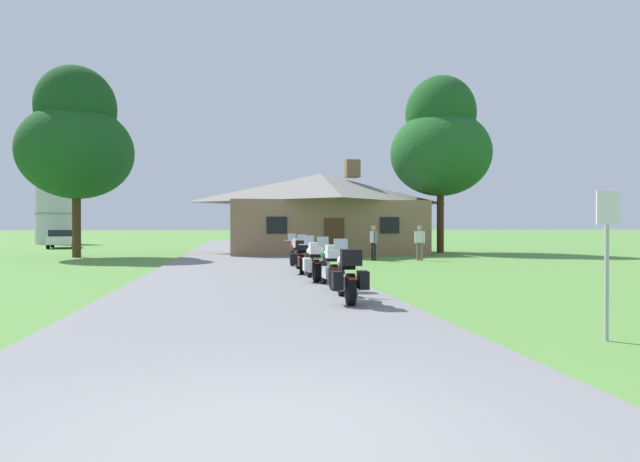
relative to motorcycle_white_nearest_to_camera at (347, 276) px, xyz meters
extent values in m
plane|color=#56893D|center=(-2.03, 13.14, -0.61)|extent=(500.00, 500.00, 0.00)
cube|color=slate|center=(-2.03, 11.14, -0.58)|extent=(6.40, 80.00, 0.06)
cylinder|color=black|center=(0.07, 0.96, -0.23)|extent=(0.15, 0.65, 0.64)
cylinder|color=black|center=(-0.03, -0.48, -0.23)|extent=(0.20, 0.65, 0.64)
cube|color=silver|center=(0.01, 0.22, -0.17)|extent=(0.30, 0.58, 0.30)
ellipsoid|color=silver|center=(0.03, 0.48, 0.28)|extent=(0.34, 0.54, 0.26)
cube|color=black|center=(0.00, 0.02, 0.19)|extent=(0.32, 0.54, 0.10)
cylinder|color=silver|center=(0.06, 0.92, 0.47)|extent=(0.66, 0.08, 0.03)
cylinder|color=silver|center=(0.07, 0.96, 0.13)|extent=(0.08, 0.24, 0.73)
cube|color=#B2BCC6|center=(0.07, 1.02, 0.61)|extent=(0.33, 0.13, 0.27)
sphere|color=silver|center=(0.06, 0.92, 0.33)|extent=(0.11, 0.11, 0.11)
cube|color=black|center=(-0.04, -0.53, 0.41)|extent=(0.42, 0.39, 0.32)
cube|color=red|center=(-0.05, -0.70, 0.00)|extent=(0.14, 0.04, 0.06)
cylinder|color=silver|center=(0.13, -0.17, -0.33)|extent=(0.11, 0.55, 0.07)
cube|color=black|center=(-0.29, -0.41, -0.05)|extent=(0.23, 0.41, 0.36)
cube|color=black|center=(0.23, -0.44, -0.05)|extent=(0.23, 0.41, 0.36)
cylinder|color=black|center=(0.08, 3.47, -0.23)|extent=(0.12, 0.64, 0.64)
cylinder|color=black|center=(0.11, 2.03, -0.23)|extent=(0.17, 0.64, 0.64)
cube|color=silver|center=(0.09, 2.73, -0.17)|extent=(0.27, 0.56, 0.30)
ellipsoid|color=#195B33|center=(0.09, 2.99, 0.28)|extent=(0.31, 0.53, 0.26)
cube|color=black|center=(0.10, 2.53, 0.19)|extent=(0.29, 0.53, 0.10)
cylinder|color=silver|center=(0.08, 3.43, 0.47)|extent=(0.66, 0.04, 0.03)
cylinder|color=silver|center=(0.08, 3.47, 0.13)|extent=(0.06, 0.24, 0.73)
cube|color=#B2BCC6|center=(0.08, 3.53, 0.61)|extent=(0.32, 0.12, 0.27)
sphere|color=silver|center=(0.08, 3.43, 0.33)|extent=(0.11, 0.11, 0.11)
cube|color=silver|center=(0.11, 1.98, 0.41)|extent=(0.41, 0.37, 0.32)
cube|color=red|center=(0.11, 1.81, 0.00)|extent=(0.14, 0.03, 0.06)
cylinder|color=silver|center=(0.24, 2.36, -0.33)|extent=(0.08, 0.55, 0.07)
cylinder|color=black|center=(-0.04, 5.38, -0.23)|extent=(0.11, 0.64, 0.64)
cylinder|color=black|center=(-0.04, 3.94, -0.23)|extent=(0.15, 0.64, 0.64)
cube|color=silver|center=(-0.04, 4.64, -0.17)|extent=(0.26, 0.56, 0.30)
ellipsoid|color=silver|center=(-0.04, 4.90, 0.28)|extent=(0.30, 0.52, 0.26)
cube|color=black|center=(-0.04, 4.44, 0.19)|extent=(0.28, 0.52, 0.10)
cylinder|color=silver|center=(-0.04, 5.34, 0.47)|extent=(0.66, 0.03, 0.03)
cylinder|color=silver|center=(-0.04, 5.38, 0.13)|extent=(0.06, 0.24, 0.73)
cube|color=#B2BCC6|center=(-0.04, 5.44, 0.61)|extent=(0.32, 0.11, 0.27)
sphere|color=silver|center=(-0.04, 5.34, 0.33)|extent=(0.11, 0.11, 0.11)
cube|color=silver|center=(-0.04, 3.89, 0.41)|extent=(0.40, 0.36, 0.32)
cube|color=red|center=(-0.04, 3.72, 0.00)|extent=(0.14, 0.03, 0.06)
cylinder|color=silver|center=(0.10, 4.26, -0.33)|extent=(0.07, 0.55, 0.07)
cube|color=silver|center=(-0.30, 3.99, -0.05)|extent=(0.20, 0.40, 0.36)
cube|color=silver|center=(0.22, 3.99, -0.05)|extent=(0.20, 0.40, 0.36)
cylinder|color=black|center=(0.02, 7.84, -0.23)|extent=(0.18, 0.65, 0.64)
cylinder|color=black|center=(-0.15, 6.41, -0.23)|extent=(0.23, 0.65, 0.64)
cube|color=silver|center=(-0.07, 7.10, -0.17)|extent=(0.32, 0.59, 0.30)
ellipsoid|color=silver|center=(-0.04, 7.36, 0.28)|extent=(0.36, 0.55, 0.26)
cube|color=black|center=(-0.09, 6.91, 0.19)|extent=(0.34, 0.55, 0.10)
cylinder|color=silver|center=(0.01, 7.80, 0.47)|extent=(0.66, 0.11, 0.03)
cylinder|color=silver|center=(0.02, 7.84, 0.13)|extent=(0.09, 0.24, 0.73)
cube|color=#B2BCC6|center=(0.03, 7.90, 0.61)|extent=(0.33, 0.15, 0.27)
sphere|color=silver|center=(0.01, 7.80, 0.33)|extent=(0.11, 0.11, 0.11)
cube|color=black|center=(-0.15, 6.36, 0.41)|extent=(0.44, 0.40, 0.32)
cube|color=red|center=(-0.17, 6.19, 0.00)|extent=(0.14, 0.05, 0.06)
cylinder|color=silver|center=(0.03, 6.71, -0.33)|extent=(0.13, 0.55, 0.07)
cube|color=black|center=(-0.40, 6.49, -0.05)|extent=(0.25, 0.42, 0.36)
cube|color=black|center=(0.12, 6.43, -0.05)|extent=(0.25, 0.42, 0.36)
cylinder|color=black|center=(-0.08, 10.09, -0.23)|extent=(0.15, 0.65, 0.64)
cylinder|color=black|center=(0.01, 8.66, -0.23)|extent=(0.19, 0.65, 0.64)
cube|color=silver|center=(-0.03, 9.35, -0.17)|extent=(0.29, 0.57, 0.30)
ellipsoid|color=maroon|center=(-0.05, 9.61, 0.28)|extent=(0.33, 0.54, 0.26)
cube|color=black|center=(-0.02, 9.15, 0.19)|extent=(0.31, 0.54, 0.10)
cylinder|color=silver|center=(-0.07, 10.05, 0.47)|extent=(0.66, 0.07, 0.03)
cylinder|color=silver|center=(-0.08, 10.09, 0.13)|extent=(0.07, 0.24, 0.73)
cube|color=#B2BCC6|center=(-0.08, 10.15, 0.61)|extent=(0.33, 0.13, 0.27)
sphere|color=silver|center=(-0.07, 10.05, 0.33)|extent=(0.11, 0.11, 0.11)
cube|color=silver|center=(0.02, 8.61, 0.41)|extent=(0.42, 0.38, 0.32)
cube|color=red|center=(0.03, 8.44, 0.00)|extent=(0.14, 0.04, 0.06)
cylinder|color=silver|center=(0.13, 8.98, -0.33)|extent=(0.10, 0.55, 0.07)
cube|color=#896B4C|center=(2.99, 21.72, 0.95)|extent=(11.18, 8.95, 3.12)
pyramid|color=gray|center=(2.99, 21.72, 3.44)|extent=(11.86, 9.49, 1.85)
cube|color=brown|center=(5.00, 21.72, 4.72)|extent=(0.90, 0.90, 1.10)
cube|color=#472D19|center=(2.99, 17.22, 0.44)|extent=(1.10, 0.08, 2.10)
cube|color=black|center=(-0.14, 17.22, 1.11)|extent=(1.10, 0.06, 0.90)
cube|color=black|center=(6.12, 17.22, 1.11)|extent=(1.10, 0.06, 0.90)
cylinder|color=black|center=(4.22, 13.73, -0.18)|extent=(0.14, 0.14, 0.86)
cylinder|color=black|center=(4.26, 13.55, -0.18)|extent=(0.14, 0.14, 0.86)
cube|color=gray|center=(4.24, 13.64, 0.53)|extent=(0.30, 0.40, 0.56)
cylinder|color=gray|center=(4.19, 13.86, 0.51)|extent=(0.09, 0.09, 0.58)
cylinder|color=gray|center=(4.30, 13.42, 0.51)|extent=(0.09, 0.09, 0.58)
sphere|color=tan|center=(4.24, 13.64, 0.95)|extent=(0.21, 0.21, 0.21)
cylinder|color=#B2AD99|center=(4.24, 13.64, 1.05)|extent=(0.22, 0.22, 0.05)
cylinder|color=#75664C|center=(6.39, 13.41, -0.18)|extent=(0.14, 0.14, 0.86)
cylinder|color=#75664C|center=(6.51, 13.28, -0.18)|extent=(0.14, 0.14, 0.86)
cube|color=silver|center=(6.45, 13.34, 0.53)|extent=(0.41, 0.41, 0.56)
cylinder|color=silver|center=(6.29, 13.51, 0.51)|extent=(0.09, 0.09, 0.58)
cylinder|color=silver|center=(6.61, 13.18, 0.51)|extent=(0.09, 0.09, 0.58)
sphere|color=tan|center=(6.45, 13.34, 0.95)|extent=(0.21, 0.21, 0.21)
cylinder|color=#B2AD99|center=(6.45, 13.34, 1.05)|extent=(0.22, 0.22, 0.05)
cylinder|color=#9EA0A5|center=(2.93, -3.95, 0.44)|extent=(0.06, 0.06, 2.10)
cube|color=silver|center=(2.93, -3.97, 1.29)|extent=(0.36, 0.02, 0.48)
cylinder|color=#422D19|center=(-10.68, 18.70, 1.39)|extent=(0.44, 0.44, 4.00)
ellipsoid|color=#194C1E|center=(-10.68, 18.70, 5.00)|extent=(5.87, 5.87, 4.99)
ellipsoid|color=#16441B|center=(-10.68, 18.70, 7.35)|extent=(4.11, 4.11, 4.40)
cylinder|color=#422D19|center=(10.42, 20.49, 1.65)|extent=(0.44, 0.44, 4.51)
ellipsoid|color=#1E5623|center=(10.42, 20.49, 5.63)|extent=(6.28, 6.28, 5.34)
ellipsoid|color=#1B4E20|center=(10.42, 20.49, 8.15)|extent=(4.40, 4.40, 4.71)
cylinder|color=#B2B7BC|center=(-19.28, 41.77, 2.26)|extent=(3.26, 3.26, 5.73)
cone|color=#999EA3|center=(-19.28, 41.77, 5.53)|extent=(3.33, 3.33, 0.82)
cylinder|color=gray|center=(-19.28, 41.77, 2.26)|extent=(3.36, 3.36, 0.15)
cube|color=silver|center=(-15.44, 31.80, 0.01)|extent=(2.77, 4.89, 0.60)
cube|color=black|center=(-15.40, 31.61, 0.55)|extent=(2.27, 3.49, 0.48)
cylinder|color=black|center=(-16.57, 33.02, -0.29)|extent=(0.35, 0.67, 0.64)
cylinder|color=black|center=(-14.92, 33.38, -0.29)|extent=(0.35, 0.67, 0.64)
cylinder|color=black|center=(-15.97, 30.23, -0.29)|extent=(0.35, 0.67, 0.64)
cylinder|color=black|center=(-14.31, 30.59, -0.29)|extent=(0.35, 0.67, 0.64)
camera|label=1|loc=(-2.28, -10.58, 1.02)|focal=29.14mm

